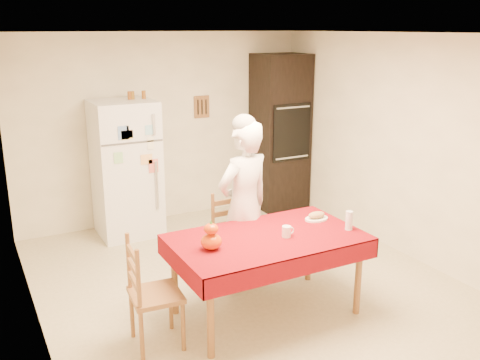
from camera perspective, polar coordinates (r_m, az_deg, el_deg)
floor at (r=5.68m, az=0.32°, el=-10.70°), size 4.50×4.50×0.00m
room_shell at (r=5.16m, az=0.34°, el=5.61°), size 4.02×4.52×2.51m
refrigerator at (r=6.80m, az=-12.05°, el=1.16°), size 0.75×0.74×1.70m
oven_cabinet at (r=7.70m, az=4.29°, el=5.10°), size 0.70×0.62×2.20m
dining_table at (r=4.81m, az=2.89°, el=-6.79°), size 1.70×1.00×0.76m
chair_far at (r=5.48m, az=-0.69°, el=-5.89°), size 0.43×0.41×0.95m
chair_left at (r=4.47m, az=-9.82°, el=-11.48°), size 0.43×0.45×0.95m
seated_woman at (r=5.24m, az=0.42°, el=-2.87°), size 0.70×0.55×1.71m
coffee_mug at (r=4.76m, az=4.98°, el=-5.50°), size 0.08×0.08×0.10m
pumpkin_lower at (r=4.50m, az=-3.07°, el=-6.57°), size 0.18×0.18×0.13m
pumpkin_upper at (r=4.46m, az=-3.10°, el=-5.22°), size 0.12×0.12×0.09m
wine_glass at (r=5.00m, az=11.56°, el=-4.24°), size 0.07×0.07×0.18m
bread_plate at (r=5.22m, az=8.15°, el=-4.12°), size 0.24×0.24×0.02m
bread_loaf at (r=5.21m, az=8.17°, el=-3.70°), size 0.18×0.10×0.06m
spice_jar_left at (r=6.71m, az=-11.70°, el=8.82°), size 0.05×0.05×0.10m
spice_jar_mid at (r=6.72m, az=-11.40°, el=8.85°), size 0.05×0.05×0.10m
spice_jar_right at (r=6.77m, az=-10.23°, el=8.95°), size 0.05×0.05×0.10m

